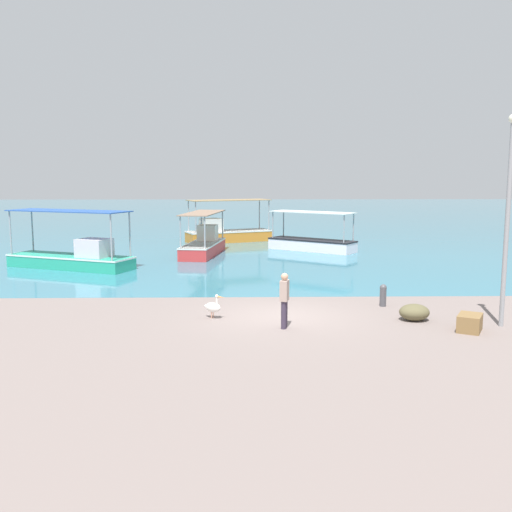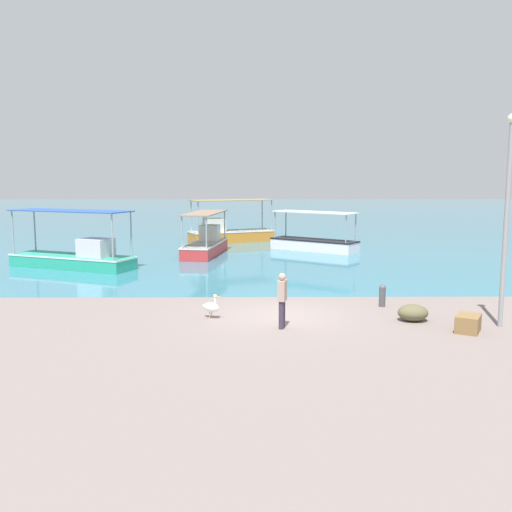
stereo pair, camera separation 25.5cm
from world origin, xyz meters
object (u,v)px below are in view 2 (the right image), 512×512
(fishing_boat_near_right, at_px, (76,256))
(fisherman_standing, at_px, (282,299))
(fishing_boat_far_left, at_px, (314,242))
(mooring_bollard, at_px, (382,295))
(fishing_boat_far_right, at_px, (229,232))
(fishing_boat_near_left, at_px, (206,244))
(cargo_crate, at_px, (468,323))
(lamp_post, at_px, (507,211))
(net_pile, at_px, (413,313))
(pelican, at_px, (211,307))

(fishing_boat_near_right, distance_m, fisherman_standing, 15.00)
(fishing_boat_far_left, height_order, mooring_bollard, fishing_boat_far_left)
(fishing_boat_far_right, relative_size, mooring_bollard, 7.86)
(fishing_boat_near_left, height_order, cargo_crate, fishing_boat_near_left)
(fishing_boat_far_left, height_order, fishing_boat_near_right, fishing_boat_near_right)
(fishing_boat_near_right, bearing_deg, fishing_boat_far_right, 57.45)
(fishing_boat_near_right, relative_size, lamp_post, 1.07)
(cargo_crate, bearing_deg, lamp_post, 24.47)
(fishing_boat_far_right, height_order, cargo_crate, fishing_boat_far_right)
(net_pile, distance_m, cargo_crate, 1.81)
(fishing_boat_near_right, xyz_separation_m, net_pile, (13.87, -10.63, -0.35))
(fishing_boat_near_right, relative_size, cargo_crate, 7.54)
(fishing_boat_far_right, relative_size, fishing_boat_near_right, 0.91)
(pelican, xyz_separation_m, cargo_crate, (7.69, -1.70, -0.13))
(lamp_post, xyz_separation_m, net_pile, (-2.45, 0.75, -3.28))
(fishing_boat_far_right, xyz_separation_m, pelican, (0.19, -21.59, -0.28))
(lamp_post, bearing_deg, mooring_bollard, 137.16)
(fishing_boat_near_left, distance_m, fishing_boat_near_right, 7.79)
(fishing_boat_near_left, xyz_separation_m, fisherman_standing, (3.55, -16.31, 0.30))
(lamp_post, bearing_deg, net_pile, 162.97)
(lamp_post, height_order, fisherman_standing, lamp_post)
(pelican, xyz_separation_m, fisherman_standing, (2.21, -1.25, 0.53))
(fishing_boat_far_right, xyz_separation_m, cargo_crate, (7.88, -23.29, -0.40))
(cargo_crate, bearing_deg, fishing_boat_near_left, 118.30)
(fishing_boat_far_left, distance_m, cargo_crate, 18.53)
(lamp_post, bearing_deg, fishing_boat_far_right, 111.73)
(fishing_boat_far_right, relative_size, fishing_boat_far_left, 1.16)
(fishing_boat_near_left, distance_m, pelican, 15.12)
(mooring_bollard, height_order, net_pile, mooring_bollard)
(fisherman_standing, bearing_deg, fishing_boat_near_left, 102.29)
(fishing_boat_far_right, xyz_separation_m, mooring_bollard, (6.10, -20.00, -0.23))
(fishing_boat_near_left, xyz_separation_m, fishing_boat_near_right, (-6.11, -4.84, 0.01))
(net_pile, relative_size, cargo_crate, 1.07)
(fishing_boat_far_left, bearing_deg, net_pile, -85.84)
(pelican, distance_m, mooring_bollard, 6.12)
(fishing_boat_near_right, relative_size, net_pile, 7.08)
(lamp_post, relative_size, net_pile, 6.64)
(lamp_post, height_order, mooring_bollard, lamp_post)
(fishing_boat_far_right, relative_size, net_pile, 6.46)
(fishing_boat_near_right, bearing_deg, lamp_post, -34.89)
(net_pile, bearing_deg, fishing_boat_near_right, 142.53)
(fishing_boat_far_left, xyz_separation_m, cargo_crate, (2.51, -18.36, -0.27))
(fishing_boat_near_left, xyz_separation_m, mooring_bollard, (7.24, -13.46, -0.18))
(pelican, height_order, net_pile, pelican)
(fishing_boat_far_right, bearing_deg, fishing_boat_near_left, -99.95)
(fishing_boat_near_left, distance_m, fishing_boat_far_right, 6.63)
(fishing_boat_far_right, xyz_separation_m, lamp_post, (9.07, -22.75, 2.89))
(fishing_boat_near_right, xyz_separation_m, cargo_crate, (15.13, -11.92, -0.36))
(fishing_boat_far_left, xyz_separation_m, fishing_boat_near_right, (-12.63, -6.44, 0.10))
(fishing_boat_near_left, bearing_deg, cargo_crate, -61.70)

